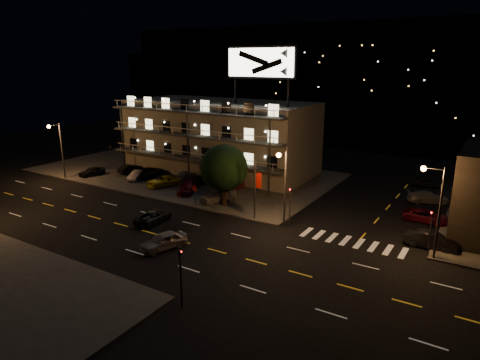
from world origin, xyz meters
The scene contains 29 objects.
ground centered at (0.00, 0.00, 0.00)m, with size 140.00×140.00×0.00m, color black.
curb_nw centered at (-14.00, 20.00, 0.07)m, with size 44.00×24.00×0.15m, color #323230.
motel centered at (-9.94, 23.88, 5.34)m, with size 28.00×13.80×18.10m.
hill_backdrop centered at (-5.94, 68.78, 11.55)m, with size 120.00×25.00×24.00m.
streetlight_nw centered at (-26.00, 7.94, 4.96)m, with size 0.44×1.92×8.00m.
streetlight_nc centered at (8.50, 7.94, 4.96)m, with size 0.44×1.92×8.00m.
streetlight_ne centered at (22.14, 8.30, 4.96)m, with size 1.92×0.44×8.00m.
signal_nw centered at (9.00, 8.50, 2.57)m, with size 0.20×0.27×4.60m.
signal_sw centered at (9.00, -8.50, 2.57)m, with size 0.20×0.27×4.60m.
signal_ne centered at (22.00, 8.50, 2.57)m, with size 0.27×0.20×4.60m.
banner_north centered at (5.09, 8.40, 3.43)m, with size 0.83×0.16×6.40m.
stop_sign centered at (-3.00, 8.57, 1.71)m, with size 0.91×0.11×2.61m.
tree centered at (-0.34, 10.59, 4.35)m, with size 5.61×5.40×7.06m.
lot_car_0 centered at (-23.75, 11.18, 0.79)m, with size 1.51×3.74×1.27m, color black.
lot_car_1 centered at (-16.72, 13.16, 0.78)m, with size 1.33×3.81×1.26m, color gray.
lot_car_2 centered at (-11.31, 12.64, 0.80)m, with size 2.17×4.70×1.31m, color gold.
lot_car_3 centered at (-6.88, 12.04, 0.80)m, with size 1.83×4.49×1.30m, color #580C18.
lot_car_4 centered at (-1.53, 11.12, 0.92)m, with size 1.81×4.51×1.54m, color gray.
lot_car_5 centered at (-20.26, 15.33, 0.79)m, with size 1.35×3.86×1.27m, color black.
lot_car_6 centered at (-16.24, 15.39, 0.82)m, with size 2.23×4.83×1.34m, color black.
lot_car_7 centered at (-10.66, 16.43, 0.81)m, with size 1.85×4.55×1.32m, color gray.
lot_car_8 centered at (-7.66, 15.82, 0.84)m, with size 1.63×4.06×1.38m, color black.
lot_car_9 centered at (-2.60, 16.44, 0.87)m, with size 1.52×4.36×1.44m, color #580C18.
side_car_0 centered at (21.97, 10.61, 0.75)m, with size 1.59×4.57×1.51m, color black.
side_car_1 centered at (20.45, 17.32, 0.63)m, with size 2.09×4.53×1.26m, color #580C18.
side_car_2 centered at (19.57, 24.19, 0.67)m, with size 1.88×4.64×1.35m, color gray.
side_car_3 centered at (18.26, 31.03, 0.63)m, with size 1.49×3.71×1.26m, color black.
road_car_east centered at (1.68, -2.10, 0.74)m, with size 1.75×4.35×1.48m, color gray.
road_car_west centered at (-3.55, 2.27, 0.62)m, with size 2.06×4.48×1.24m, color black.
Camera 1 is at (25.98, -28.35, 16.14)m, focal length 32.00 mm.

